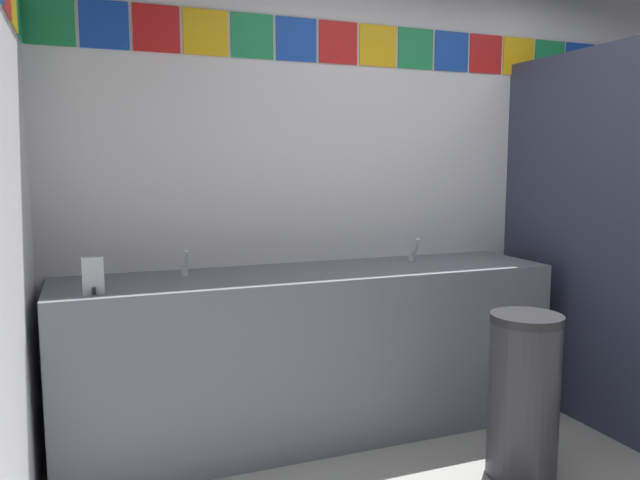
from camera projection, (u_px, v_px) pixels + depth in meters
The scene contains 7 objects.
wall_back at pixel (427, 182), 3.79m from camera, with size 4.49×0.09×2.67m.
vanity_counter at pixel (313, 351), 3.27m from camera, with size 2.61×0.61×0.89m.
faucet_left at pixel (185, 266), 3.05m from camera, with size 0.04×0.10×0.14m.
faucet_right at pixel (414, 252), 3.52m from camera, with size 0.04×0.10×0.14m.
soap_dispenser at pixel (93, 276), 2.64m from camera, with size 0.09×0.09×0.16m.
toilet at pixel (618, 342), 3.95m from camera, with size 0.39×0.49×0.74m.
trash_bin at pixel (524, 396), 2.82m from camera, with size 0.33×0.33×0.77m.
Camera 1 is at (-1.99, -1.67, 1.45)m, focal length 34.18 mm.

